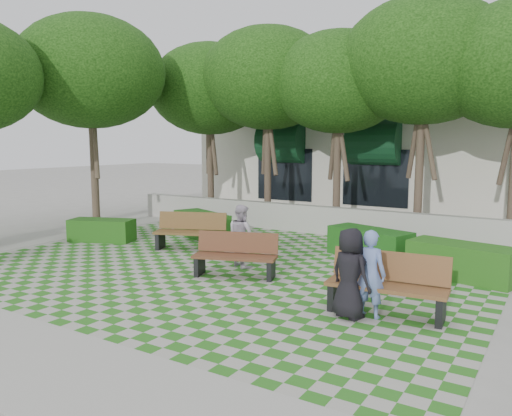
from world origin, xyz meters
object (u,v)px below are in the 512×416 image
Objects in this scene: bench_mid at (236,256)px; hedge_west at (102,230)px; hedge_east at (462,261)px; hedge_midleft at (202,225)px; person_blue at (370,274)px; bench_east at (387,285)px; bench_west at (191,232)px; person_dark at (350,273)px; person_white at (242,236)px; hedge_midright at (370,243)px.

bench_mid is 5.81m from hedge_west.
hedge_midleft is (-7.86, 0.84, -0.00)m from hedge_east.
person_blue reaches higher than hedge_west.
hedge_west is at bearing 164.00° from bench_east.
bench_west reaches higher than bench_mid.
hedge_west is 1.23× the size of person_dark.
person_white reaches higher than bench_mid.
bench_west is 0.93× the size of hedge_midleft.
person_white is (-2.31, -2.51, 0.37)m from hedge_midright.
person_blue is (-0.21, -0.30, 0.24)m from bench_east.
hedge_west is 1.27× the size of person_white.
bench_east is 1.38× the size of person_blue.
person_dark reaches higher than person_blue.
hedge_west is at bearing -8.01° from person_blue.
hedge_west is 9.14m from person_dark.
bench_mid is 0.88× the size of hedge_east.
person_white is (-4.69, -1.63, 0.36)m from hedge_east.
person_blue is at bearing -70.75° from hedge_midright.
bench_west is 1.32× the size of person_dark.
hedge_midright is 0.98× the size of hedge_midleft.
person_white is (3.17, -2.47, 0.37)m from hedge_midleft.
hedge_west is at bearing 3.84° from person_dark.
bench_east is 4.28m from person_white.
hedge_midleft is (-5.47, -0.04, 0.01)m from hedge_midright.
hedge_east reaches higher than hedge_midleft.
bench_west is 7.01m from hedge_east.
person_blue is (6.97, -4.24, 0.37)m from hedge_midleft.
hedge_east is at bearing 72.57° from bench_east.
bench_east is at bearing -102.37° from hedge_east.
person_white is at bearing 96.25° from bench_mid.
bench_west is at bearing -18.32° from person_blue.
hedge_west is (-2.14, -2.14, -0.05)m from hedge_midleft.
person_blue is at bearing -34.54° from bench_mid.
hedge_east is (6.97, 0.79, -0.10)m from bench_west.
bench_east is at bearing -114.17° from person_dark.
bench_mid reaches higher than hedge_midleft.
person_white reaches higher than bench_east.
hedge_midleft is at bearing 45.09° from hedge_west.
person_white is (-4.01, 1.47, 0.24)m from bench_east.
bench_west is at bearing 128.84° from bench_mid.
bench_west reaches higher than hedge_east.
hedge_east is at bearing -20.19° from hedge_midright.
person_white is at bearing -19.98° from person_blue.
person_blue is (6.08, -2.62, 0.26)m from bench_west.
person_dark is at bearing -33.71° from hedge_midleft.
person_dark reaches higher than hedge_midleft.
bench_west is at bearing -160.05° from hedge_midright.
bench_west is 1.07× the size of hedge_west.
hedge_east is 1.03× the size of hedge_midright.
person_dark is 1.03× the size of person_white.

